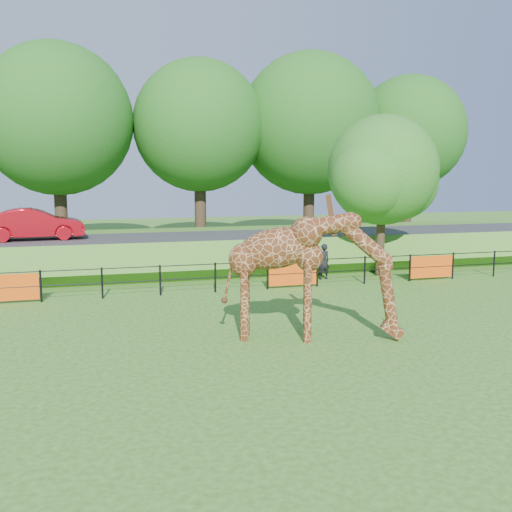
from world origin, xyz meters
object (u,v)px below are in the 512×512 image
object	(u,v)px
car_red	(34,224)
visitor	(323,262)
giraffe	(313,276)
tree_east	(384,174)

from	to	relation	value
car_red	visitor	bearing A→B (deg)	-118.47
giraffe	car_red	bearing A→B (deg)	140.77
giraffe	visitor	bearing A→B (deg)	85.35
giraffe	car_red	xyz separation A→B (m)	(-7.96, 13.17, 0.44)
giraffe	tree_east	distance (m)	10.73
giraffe	car_red	world-z (taller)	giraffe
visitor	tree_east	size ratio (longest dim) A/B	0.22
car_red	visitor	world-z (taller)	car_red
visitor	tree_east	bearing A→B (deg)	178.62
tree_east	visitor	bearing A→B (deg)	-174.39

